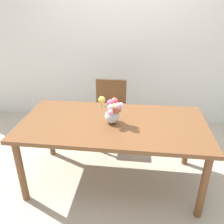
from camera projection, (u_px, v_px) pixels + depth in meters
ground_plane at (113, 179)px, 2.67m from camera, size 12.00×12.00×0.00m
back_wall at (125, 35)px, 3.50m from camera, size 7.00×0.10×2.80m
dining_table at (113, 129)px, 2.38m from camera, size 1.89×0.95×0.75m
chair_far at (110, 108)px, 3.19m from camera, size 0.42×0.42×0.90m
flower_vase at (112, 111)px, 2.27m from camera, size 0.26×0.22×0.27m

